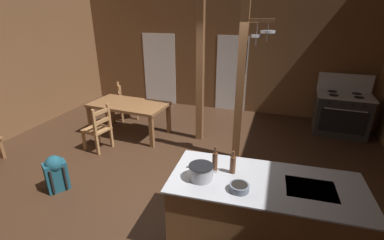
% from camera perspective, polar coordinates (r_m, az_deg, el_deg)
% --- Properties ---
extents(ground_plane, '(8.64, 8.43, 0.10)m').
position_cam_1_polar(ground_plane, '(4.83, -5.68, -12.57)').
color(ground_plane, '#382316').
extents(wall_back, '(8.64, 0.14, 4.53)m').
position_cam_1_polar(wall_back, '(7.69, 5.78, 18.84)').
color(wall_back, brown).
rests_on(wall_back, ground_plane).
extents(glazed_door_back_left, '(1.00, 0.01, 2.05)m').
position_cam_1_polar(glazed_door_back_left, '(8.34, -6.77, 10.45)').
color(glazed_door_back_left, white).
rests_on(glazed_door_back_left, ground_plane).
extents(glazed_panel_back_right, '(0.84, 0.01, 2.05)m').
position_cam_1_polar(glazed_panel_back_right, '(7.71, 8.18, 9.42)').
color(glazed_panel_back_right, white).
rests_on(glazed_panel_back_right, ground_plane).
extents(kitchen_island, '(2.21, 1.07, 0.89)m').
position_cam_1_polar(kitchen_island, '(3.52, 14.41, -18.32)').
color(kitchen_island, brown).
rests_on(kitchen_island, ground_plane).
extents(stove_range, '(1.17, 0.86, 1.32)m').
position_cam_1_polar(stove_range, '(7.11, 28.63, 1.23)').
color(stove_range, '#262626').
rests_on(stove_range, ground_plane).
extents(support_post_with_pot_rack, '(0.56, 0.24, 2.88)m').
position_cam_1_polar(support_post_with_pot_rack, '(4.89, 10.40, 8.07)').
color(support_post_with_pot_rack, brown).
rests_on(support_post_with_pot_rack, ground_plane).
extents(support_post_center, '(0.14, 0.14, 2.88)m').
position_cam_1_polar(support_post_center, '(5.68, 1.71, 9.40)').
color(support_post_center, brown).
rests_on(support_post_center, ground_plane).
extents(dining_table, '(1.76, 1.02, 0.74)m').
position_cam_1_polar(dining_table, '(6.30, -13.03, 2.64)').
color(dining_table, brown).
rests_on(dining_table, ground_plane).
extents(ladderback_chair_near_window, '(0.52, 0.52, 0.95)m').
position_cam_1_polar(ladderback_chair_near_window, '(5.82, -18.93, -1.77)').
color(ladderback_chair_near_window, '#9E7044').
rests_on(ladderback_chair_near_window, ground_plane).
extents(ladderback_chair_by_post, '(0.62, 0.62, 0.95)m').
position_cam_1_polar(ladderback_chair_by_post, '(7.32, -13.59, 3.66)').
color(ladderback_chair_by_post, '#9E7044').
rests_on(ladderback_chair_by_post, ground_plane).
extents(backpack, '(0.38, 0.39, 0.60)m').
position_cam_1_polar(backpack, '(4.87, -26.51, -9.67)').
color(backpack, '#194756').
rests_on(backpack, ground_plane).
extents(stockpot_on_counter, '(0.35, 0.28, 0.17)m').
position_cam_1_polar(stockpot_on_counter, '(3.15, 1.89, -10.79)').
color(stockpot_on_counter, '#A8AAB2').
rests_on(stockpot_on_counter, kitchen_island).
extents(mixing_bowl_on_counter, '(0.21, 0.21, 0.08)m').
position_cam_1_polar(mixing_bowl_on_counter, '(3.04, 9.82, -13.66)').
color(mixing_bowl_on_counter, slate).
rests_on(mixing_bowl_on_counter, kitchen_island).
extents(bottle_tall_on_counter, '(0.07, 0.07, 0.28)m').
position_cam_1_polar(bottle_tall_on_counter, '(3.28, 8.50, -9.10)').
color(bottle_tall_on_counter, '#56331E').
rests_on(bottle_tall_on_counter, kitchen_island).
extents(bottle_short_on_counter, '(0.06, 0.06, 0.32)m').
position_cam_1_polar(bottle_short_on_counter, '(3.29, 4.79, -8.56)').
color(bottle_short_on_counter, '#56331E').
rests_on(bottle_short_on_counter, kitchen_island).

